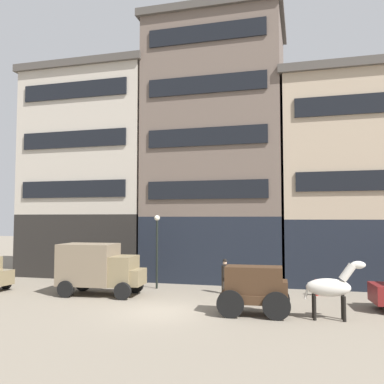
{
  "coord_description": "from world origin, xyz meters",
  "views": [
    {
      "loc": [
        5.77,
        -16.68,
        3.97
      ],
      "look_at": [
        0.78,
        2.08,
        5.2
      ],
      "focal_mm": 38.33,
      "sensor_mm": 36.0,
      "label": 1
    }
  ],
  "objects_px": {
    "fire_hydrant_curbside": "(316,287)",
    "streetlamp_curbside": "(157,241)",
    "delivery_truck_near": "(99,267)",
    "cargo_wagon": "(255,287)",
    "pedestrian_officer": "(225,275)",
    "draft_horse": "(331,287)"
  },
  "relations": [
    {
      "from": "fire_hydrant_curbside",
      "to": "streetlamp_curbside",
      "type": "bearing_deg",
      "value": -179.26
    },
    {
      "from": "delivery_truck_near",
      "to": "cargo_wagon",
      "type": "bearing_deg",
      "value": -15.81
    },
    {
      "from": "cargo_wagon",
      "to": "delivery_truck_near",
      "type": "bearing_deg",
      "value": 164.19
    },
    {
      "from": "pedestrian_officer",
      "to": "delivery_truck_near",
      "type": "bearing_deg",
      "value": -161.97
    },
    {
      "from": "cargo_wagon",
      "to": "streetlamp_curbside",
      "type": "bearing_deg",
      "value": 140.59
    },
    {
      "from": "cargo_wagon",
      "to": "draft_horse",
      "type": "height_order",
      "value": "draft_horse"
    },
    {
      "from": "streetlamp_curbside",
      "to": "cargo_wagon",
      "type": "bearing_deg",
      "value": -39.41
    },
    {
      "from": "streetlamp_curbside",
      "to": "fire_hydrant_curbside",
      "type": "xyz_separation_m",
      "value": [
        8.6,
        0.11,
        -2.24
      ]
    },
    {
      "from": "streetlamp_curbside",
      "to": "draft_horse",
      "type": "bearing_deg",
      "value": -28.91
    },
    {
      "from": "cargo_wagon",
      "to": "draft_horse",
      "type": "distance_m",
      "value": 2.95
    },
    {
      "from": "delivery_truck_near",
      "to": "fire_hydrant_curbside",
      "type": "bearing_deg",
      "value": 14.23
    },
    {
      "from": "pedestrian_officer",
      "to": "fire_hydrant_curbside",
      "type": "bearing_deg",
      "value": 8.86
    },
    {
      "from": "cargo_wagon",
      "to": "streetlamp_curbside",
      "type": "height_order",
      "value": "streetlamp_curbside"
    },
    {
      "from": "cargo_wagon",
      "to": "streetlamp_curbside",
      "type": "relative_size",
      "value": 0.72
    },
    {
      "from": "delivery_truck_near",
      "to": "fire_hydrant_curbside",
      "type": "relative_size",
      "value": 5.35
    },
    {
      "from": "pedestrian_officer",
      "to": "streetlamp_curbside",
      "type": "bearing_deg",
      "value": 171.42
    },
    {
      "from": "delivery_truck_near",
      "to": "fire_hydrant_curbside",
      "type": "distance_m",
      "value": 11.21
    },
    {
      "from": "draft_horse",
      "to": "delivery_truck_near",
      "type": "relative_size",
      "value": 0.53
    },
    {
      "from": "pedestrian_officer",
      "to": "streetlamp_curbside",
      "type": "height_order",
      "value": "streetlamp_curbside"
    },
    {
      "from": "delivery_truck_near",
      "to": "streetlamp_curbside",
      "type": "distance_m",
      "value": 3.67
    },
    {
      "from": "cargo_wagon",
      "to": "streetlamp_curbside",
      "type": "xyz_separation_m",
      "value": [
        -6.06,
        4.98,
        1.52
      ]
    },
    {
      "from": "delivery_truck_near",
      "to": "draft_horse",
      "type": "bearing_deg",
      "value": -11.78
    }
  ]
}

